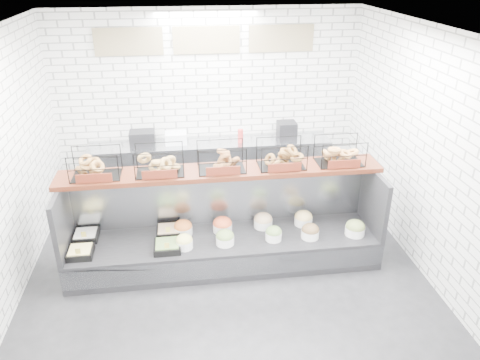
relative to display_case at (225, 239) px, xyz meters
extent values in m
plane|color=black|center=(-0.01, -0.34, -0.33)|extent=(5.50, 5.50, 0.00)
cube|color=white|center=(-0.01, 2.41, 1.17)|extent=(5.00, 0.02, 3.00)
cube|color=white|center=(2.49, -0.34, 1.17)|extent=(0.02, 5.50, 3.00)
cube|color=white|center=(-0.01, -0.34, 2.67)|extent=(5.00, 5.50, 0.02)
cube|color=tan|center=(-1.21, 2.38, 2.17)|extent=(1.05, 0.03, 0.42)
cube|color=tan|center=(-0.01, 2.38, 2.17)|extent=(1.05, 0.03, 0.42)
cube|color=tan|center=(1.19, 2.38, 2.17)|extent=(1.05, 0.03, 0.42)
cube|color=black|center=(-0.01, -0.04, -0.13)|extent=(4.00, 0.90, 0.40)
cube|color=#93969B|center=(-0.01, -0.48, -0.11)|extent=(4.00, 0.03, 0.28)
cube|color=#93969B|center=(-0.01, 0.37, 0.47)|extent=(4.00, 0.08, 0.80)
cube|color=black|center=(-1.98, -0.04, 0.47)|extent=(0.06, 0.90, 0.80)
cube|color=black|center=(1.96, -0.04, 0.47)|extent=(0.06, 0.90, 0.80)
cube|color=black|center=(-1.79, -0.23, 0.11)|extent=(0.30, 0.30, 0.08)
cube|color=#F6E07E|center=(-1.79, -0.23, 0.15)|extent=(0.26, 0.26, 0.04)
cube|color=gold|center=(-1.79, -0.34, 0.20)|extent=(0.06, 0.01, 0.08)
cube|color=black|center=(-1.78, 0.14, 0.11)|extent=(0.31, 0.31, 0.08)
cube|color=white|center=(-1.78, 0.14, 0.15)|extent=(0.26, 0.26, 0.04)
cube|color=gold|center=(-1.78, 0.03, 0.20)|extent=(0.06, 0.01, 0.08)
cube|color=black|center=(-0.74, -0.24, 0.11)|extent=(0.33, 0.33, 0.08)
cube|color=#608242|center=(-0.74, -0.24, 0.15)|extent=(0.28, 0.28, 0.04)
cube|color=gold|center=(-0.74, -0.36, 0.20)|extent=(0.06, 0.01, 0.08)
cube|color=black|center=(-0.73, 0.11, 0.11)|extent=(0.31, 0.31, 0.08)
cube|color=#D4AF82|center=(-0.73, 0.11, 0.15)|extent=(0.26, 0.26, 0.04)
cube|color=gold|center=(-0.73, 0.00, 0.20)|extent=(0.06, 0.01, 0.08)
cylinder|color=white|center=(-0.53, -0.24, 0.13)|extent=(0.21, 0.21, 0.11)
ellipsoid|color=#D4CD6C|center=(-0.53, -0.24, 0.19)|extent=(0.21, 0.21, 0.15)
cylinder|color=white|center=(-0.53, 0.09, 0.13)|extent=(0.24, 0.24, 0.11)
ellipsoid|color=#D1682C|center=(-0.53, 0.09, 0.19)|extent=(0.24, 0.24, 0.17)
cylinder|color=white|center=(-0.02, -0.21, 0.13)|extent=(0.23, 0.23, 0.11)
ellipsoid|color=olive|center=(-0.02, -0.21, 0.19)|extent=(0.23, 0.23, 0.16)
cylinder|color=white|center=(-0.02, 0.10, 0.13)|extent=(0.25, 0.25, 0.11)
ellipsoid|color=#EE5D32|center=(-0.02, 0.10, 0.19)|extent=(0.25, 0.25, 0.17)
cylinder|color=white|center=(0.61, -0.20, 0.13)|extent=(0.21, 0.21, 0.11)
ellipsoid|color=#608142|center=(0.61, -0.20, 0.19)|extent=(0.21, 0.21, 0.15)
cylinder|color=white|center=(0.54, 0.13, 0.13)|extent=(0.25, 0.25, 0.11)
ellipsoid|color=tan|center=(0.54, 0.13, 0.19)|extent=(0.25, 0.25, 0.17)
cylinder|color=white|center=(1.09, -0.21, 0.13)|extent=(0.23, 0.23, 0.11)
ellipsoid|color=brown|center=(1.09, -0.21, 0.19)|extent=(0.23, 0.23, 0.16)
cylinder|color=white|center=(1.09, 0.12, 0.13)|extent=(0.24, 0.24, 0.11)
ellipsoid|color=#DABC6F|center=(1.09, 0.12, 0.19)|extent=(0.24, 0.24, 0.17)
cylinder|color=white|center=(1.69, -0.22, 0.13)|extent=(0.26, 0.26, 0.11)
ellipsoid|color=olive|center=(1.69, -0.22, 0.19)|extent=(0.25, 0.25, 0.18)
cube|color=#3B160C|center=(-0.01, 0.18, 0.90)|extent=(4.10, 0.50, 0.06)
cube|color=black|center=(-1.54, 0.18, 1.10)|extent=(0.60, 0.38, 0.34)
cube|color=#561D10|center=(-1.54, -0.03, 1.00)|extent=(0.42, 0.02, 0.11)
cube|color=black|center=(-0.77, 0.18, 1.10)|extent=(0.60, 0.38, 0.34)
cube|color=#561D10|center=(-0.77, -0.03, 1.00)|extent=(0.42, 0.02, 0.11)
cube|color=black|center=(-0.01, 0.18, 1.10)|extent=(0.60, 0.38, 0.34)
cube|color=#561D10|center=(-0.01, -0.03, 1.00)|extent=(0.42, 0.02, 0.11)
cube|color=black|center=(0.76, 0.18, 1.10)|extent=(0.60, 0.38, 0.34)
cube|color=#561D10|center=(0.76, -0.03, 1.00)|extent=(0.42, 0.02, 0.11)
cube|color=black|center=(1.53, 0.18, 1.10)|extent=(0.60, 0.38, 0.34)
cube|color=#561D10|center=(1.53, -0.03, 1.00)|extent=(0.42, 0.02, 0.11)
cube|color=#93969B|center=(-0.01, 2.09, 0.12)|extent=(4.00, 0.60, 0.90)
cube|color=black|center=(-1.11, 2.09, 0.69)|extent=(0.40, 0.30, 0.24)
cube|color=silver|center=(-0.57, 2.11, 0.66)|extent=(0.35, 0.28, 0.18)
cylinder|color=red|center=(0.48, 2.01, 0.68)|extent=(0.09, 0.09, 0.22)
cube|color=black|center=(1.27, 2.05, 0.72)|extent=(0.30, 0.30, 0.30)
camera|label=1|loc=(-0.50, -5.18, 3.38)|focal=35.00mm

